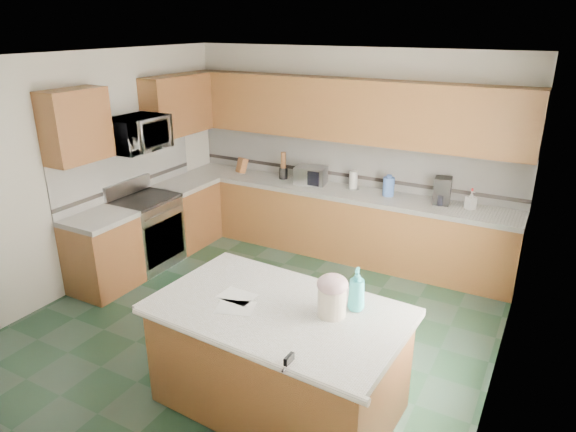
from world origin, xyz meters
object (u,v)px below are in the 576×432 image
Objects in this scene: soap_bottle_island at (357,289)px; knife_block at (242,165)px; island_base at (279,360)px; island_top at (278,311)px; coffee_maker at (442,191)px; toaster_oven at (311,175)px; treat_jar at (332,302)px.

knife_block is at bearing 127.61° from soap_bottle_island.
island_top is (-0.00, 0.00, 0.46)m from island_base.
island_base is 0.95× the size of island_top.
soap_bottle_island is (0.54, 0.27, 0.66)m from island_base.
coffee_maker is at bearing 81.41° from soap_bottle_island.
toaster_oven is at bearing 115.05° from island_base.
coffee_maker is (0.00, 2.79, -0.01)m from soap_bottle_island.
coffee_maker reaches higher than island_top.
soap_bottle_island is (0.54, 0.27, 0.20)m from island_top.
soap_bottle_island reaches higher than island_base.
knife_block is at bearing 171.21° from toaster_oven.
island_top is 3.82m from knife_block.
coffee_maker is (0.54, 3.05, 0.19)m from island_top.
coffee_maker reaches higher than treat_jar.
island_top is 9.00× the size of knife_block.
knife_block reaches higher than island_top.
island_top is 5.66× the size of soap_bottle_island.
island_base is 0.89m from soap_bottle_island.
knife_block is at bearing 130.81° from island_base.
island_top is at bearing 138.15° from island_base.
treat_jar reaches higher than island_base.
island_top is at bearing -76.89° from toaster_oven.
island_base is at bearing -107.37° from coffee_maker.
knife_block is 0.54× the size of toaster_oven.
toaster_oven reaches higher than island_base.
soap_bottle_island reaches higher than coffee_maker.
treat_jar is (0.41, 0.10, 0.60)m from island_base.
soap_bottle_island is 0.85× the size of toaster_oven.
treat_jar is at bearing 17.04° from island_base.
knife_block is (-2.74, 2.92, -0.00)m from treat_jar.
island_top is 0.44m from treat_jar.
soap_bottle_island is at bearing -97.41° from coffee_maker.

